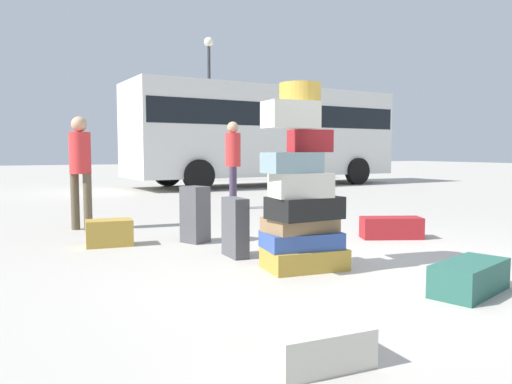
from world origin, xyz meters
name	(u,v)px	position (x,y,z in m)	size (l,w,h in m)	color
ground_plane	(352,271)	(0.00, 0.00, 0.00)	(80.00, 80.00, 0.00)	#ADA89E
suitcase_tower	(301,197)	(-0.40, 0.26, 0.70)	(0.85, 0.61, 1.76)	#B28C33
suitcase_charcoal_white_trunk	(195,214)	(-0.81, 2.09, 0.35)	(0.25, 0.29, 0.70)	#4C4C51
suitcase_teal_behind_tower	(470,277)	(0.40, -1.00, 0.13)	(0.77, 0.35, 0.25)	#26594C
suitcase_charcoal_foreground_far	(235,227)	(-0.71, 1.09, 0.32)	(0.16, 0.38, 0.63)	#4C4C51
suitcase_maroon_left_side	(391,228)	(1.56, 1.22, 0.14)	(0.77, 0.31, 0.28)	maroon
suitcase_tan_right_side	(109,233)	(-1.81, 2.32, 0.16)	(0.54, 0.31, 0.31)	#B28C33
suitcase_cream_foreground_near	(315,344)	(-1.43, -1.56, 0.10)	(0.54, 0.37, 0.21)	beige
person_bearded_onlooker	(233,157)	(1.07, 5.20, 1.02)	(0.30, 0.31, 1.70)	#3F334C
person_tourist_with_camera	(80,163)	(-1.95, 3.74, 0.97)	(0.30, 0.30, 1.62)	brown
parked_bus	(265,130)	(4.74, 10.93, 1.83)	(9.17, 3.22, 3.15)	silver
lamp_post	(209,86)	(4.07, 14.24, 3.60)	(0.36, 0.36, 5.42)	#333338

